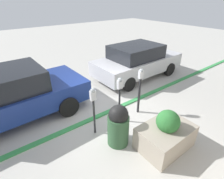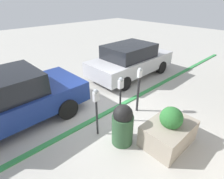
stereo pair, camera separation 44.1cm
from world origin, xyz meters
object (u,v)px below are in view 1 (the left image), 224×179
(parked_car_front, at_px, (9,96))
(trash_bin, at_px, (118,125))
(parking_meter_nearest, at_px, (93,103))
(parked_car_middle, at_px, (137,61))
(parking_meter_middle, at_px, (140,87))
(parking_meter_second, at_px, (120,91))
(planter_box, at_px, (165,134))

(parked_car_front, bearing_deg, trash_bin, -56.89)
(parking_meter_nearest, relative_size, parked_car_middle, 0.33)
(parking_meter_middle, height_order, trash_bin, parking_meter_middle)
(parking_meter_second, distance_m, parked_car_front, 3.32)
(parking_meter_nearest, xyz_separation_m, parking_meter_middle, (1.69, -0.02, -0.06))
(parked_car_front, bearing_deg, parking_meter_middle, -34.16)
(parking_meter_nearest, relative_size, parked_car_front, 0.32)
(parking_meter_middle, bearing_deg, planter_box, -110.05)
(parking_meter_second, relative_size, planter_box, 1.08)
(parking_meter_second, xyz_separation_m, planter_box, (0.25, -1.51, -0.65))
(parked_car_front, height_order, parked_car_middle, parked_car_front)
(planter_box, distance_m, trash_bin, 1.20)
(parking_meter_second, height_order, trash_bin, parking_meter_second)
(parked_car_front, xyz_separation_m, trash_bin, (1.94, -2.81, -0.25))
(parking_meter_nearest, distance_m, trash_bin, 0.86)
(parked_car_front, bearing_deg, parking_meter_nearest, -53.55)
(parking_meter_middle, distance_m, trash_bin, 1.60)
(parking_meter_nearest, height_order, trash_bin, parking_meter_nearest)
(parking_meter_middle, bearing_deg, parked_car_front, 147.41)
(parking_meter_second, bearing_deg, parking_meter_middle, -1.42)
(parking_meter_second, height_order, parked_car_front, parked_car_front)
(parking_meter_nearest, bearing_deg, parking_meter_second, 0.21)
(parking_meter_middle, relative_size, trash_bin, 1.35)
(parking_meter_nearest, distance_m, parked_car_front, 2.70)
(parking_meter_middle, height_order, parked_car_front, parked_car_front)
(parking_meter_second, relative_size, parked_car_front, 0.32)
(parked_car_front, relative_size, trash_bin, 3.94)
(parked_car_middle, bearing_deg, parking_meter_middle, -134.07)
(parking_meter_nearest, xyz_separation_m, trash_bin, (0.28, -0.69, -0.43))
(parking_meter_second, bearing_deg, parked_car_middle, 37.03)
(parked_car_front, relative_size, parked_car_middle, 1.05)
(parking_meter_second, bearing_deg, parking_meter_nearest, -179.79)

